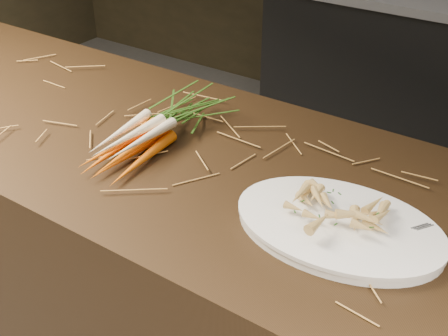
{
  "coord_description": "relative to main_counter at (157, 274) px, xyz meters",
  "views": [
    {
      "loc": [
        0.82,
        -0.57,
        1.56
      ],
      "look_at": [
        0.29,
        0.21,
        0.96
      ],
      "focal_mm": 45.0,
      "sensor_mm": 36.0,
      "label": 1
    }
  ],
  "objects": [
    {
      "name": "straw_bedding",
      "position": [
        0.0,
        0.0,
        0.46
      ],
      "size": [
        1.4,
        0.6,
        0.02
      ],
      "primitive_type": null,
      "color": "#AC793F",
      "rests_on": "main_counter"
    },
    {
      "name": "main_counter",
      "position": [
        0.0,
        0.0,
        0.0
      ],
      "size": [
        2.4,
        0.7,
        0.9
      ],
      "primitive_type": "cube",
      "color": "black",
      "rests_on": "ground"
    },
    {
      "name": "root_veg_bunch",
      "position": [
        0.04,
        0.02,
        0.49
      ],
      "size": [
        0.15,
        0.44,
        0.08
      ],
      "rotation": [
        0.0,
        0.0,
        0.01
      ],
      "color": "#E15D03",
      "rests_on": "main_counter"
    },
    {
      "name": "back_counter",
      "position": [
        0.3,
        1.88,
        -0.03
      ],
      "size": [
        1.82,
        0.62,
        0.84
      ],
      "color": "black",
      "rests_on": "ground"
    },
    {
      "name": "serving_platter",
      "position": [
        0.54,
        -0.08,
        0.46
      ],
      "size": [
        0.41,
        0.29,
        0.02
      ],
      "primitive_type": null,
      "rotation": [
        0.0,
        0.0,
        0.1
      ],
      "color": "white",
      "rests_on": "main_counter"
    },
    {
      "name": "serving_fork",
      "position": [
        0.67,
        -0.08,
        0.47
      ],
      "size": [
        0.09,
        0.13,
        0.0
      ],
      "primitive_type": "cube",
      "rotation": [
        0.0,
        0.0,
        -0.58
      ],
      "color": "silver",
      "rests_on": "serving_platter"
    },
    {
      "name": "roasted_veg_heap",
      "position": [
        0.54,
        -0.08,
        0.49
      ],
      "size": [
        0.2,
        0.16,
        0.04
      ],
      "primitive_type": null,
      "rotation": [
        0.0,
        0.0,
        0.1
      ],
      "color": "#A1723E",
      "rests_on": "serving_platter"
    }
  ]
}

